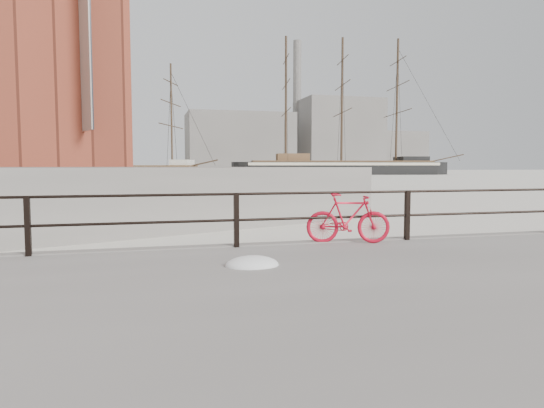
{
  "coord_description": "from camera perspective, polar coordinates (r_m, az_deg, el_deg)",
  "views": [
    {
      "loc": [
        -8.61,
        -8.86,
        1.84
      ],
      "look_at": [
        -5.89,
        1.5,
        1.0
      ],
      "focal_mm": 32.0,
      "sensor_mm": 36.0,
      "label": 1
    }
  ],
  "objects": [
    {
      "name": "industrial_east",
      "position": [
        181.01,
        13.93,
        5.98
      ],
      "size": [
        20.0,
        16.0,
        14.0
      ],
      "primitive_type": "cube",
      "color": "gray",
      "rests_on": "ground"
    },
    {
      "name": "schooner_mid",
      "position": [
        83.78,
        -15.53,
        3.05
      ],
      "size": [
        28.88,
        20.65,
        19.34
      ],
      "primitive_type": null,
      "rotation": [
        0.0,
        0.0,
        -0.4
      ],
      "color": "beige",
      "rests_on": "ground"
    },
    {
      "name": "industrial_mid",
      "position": [
        166.8,
        7.79,
        7.93
      ],
      "size": [
        26.0,
        20.0,
        24.0
      ],
      "primitive_type": "cube",
      "color": "gray",
      "rests_on": "ground"
    },
    {
      "name": "smokestack",
      "position": [
        167.94,
        2.97,
        11.36
      ],
      "size": [
        2.8,
        2.8,
        44.0
      ],
      "primitive_type": "cylinder",
      "color": "gray",
      "rests_on": "ground"
    },
    {
      "name": "schooner_left",
      "position": [
        83.39,
        -27.23,
        2.72
      ],
      "size": [
        27.74,
        16.12,
        19.66
      ],
      "primitive_type": null,
      "rotation": [
        0.0,
        0.0,
        0.17
      ],
      "color": "silver",
      "rests_on": "ground"
    },
    {
      "name": "industrial_west",
      "position": [
        151.75,
        -3.88,
        7.17
      ],
      "size": [
        32.0,
        18.0,
        18.0
      ],
      "primitive_type": "cube",
      "color": "gray",
      "rests_on": "ground"
    },
    {
      "name": "ground",
      "position": [
        12.49,
        29.21,
        -4.56
      ],
      "size": [
        400.0,
        400.0,
        0.0
      ],
      "primitive_type": "plane",
      "color": "white",
      "rests_on": "ground"
    },
    {
      "name": "bicycle",
      "position": [
        9.46,
        8.95,
        -1.68
      ],
      "size": [
        1.61,
        0.67,
        0.97
      ],
      "primitive_type": "imported",
      "rotation": [
        0.0,
        0.0,
        -0.28
      ],
      "color": "red",
      "rests_on": "promenade"
    },
    {
      "name": "barque_black",
      "position": [
        107.01,
        8.14,
        3.45
      ],
      "size": [
        55.85,
        26.55,
        30.79
      ],
      "primitive_type": null,
      "rotation": [
        0.0,
        0.0,
        -0.17
      ],
      "color": "black",
      "rests_on": "ground"
    }
  ]
}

